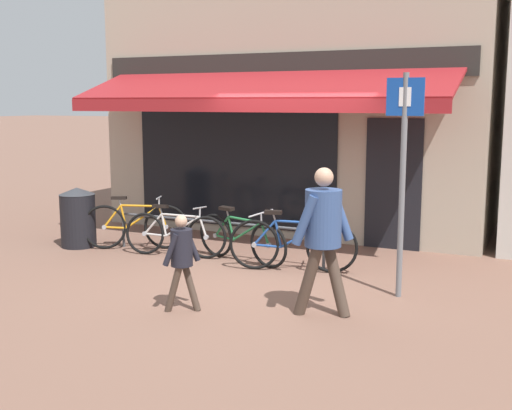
# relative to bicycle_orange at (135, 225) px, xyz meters

# --- Properties ---
(ground_plane) EXTENTS (160.00, 160.00, 0.00)m
(ground_plane) POSITION_rel_bicycle_orange_xyz_m (2.54, -0.74, -0.38)
(ground_plane) COLOR brown
(shop_front) EXTENTS (6.96, 4.43, 6.48)m
(shop_front) POSITION_rel_bicycle_orange_xyz_m (1.68, 3.23, 2.85)
(shop_front) COLOR tan
(shop_front) RESTS_ON ground_plane
(bike_rack_rail) EXTENTS (3.55, 0.04, 0.57)m
(bike_rack_rail) POSITION_rel_bicycle_orange_xyz_m (1.47, 0.04, 0.09)
(bike_rack_rail) COLOR #47494F
(bike_rack_rail) RESTS_ON ground_plane
(bicycle_orange) EXTENTS (1.58, 0.85, 0.86)m
(bicycle_orange) POSITION_rel_bicycle_orange_xyz_m (0.00, 0.00, 0.00)
(bicycle_orange) COLOR black
(bicycle_orange) RESTS_ON ground_plane
(bicycle_silver) EXTENTS (1.67, 0.54, 0.81)m
(bicycle_silver) POSITION_rel_bicycle_orange_xyz_m (0.86, -0.16, -0.03)
(bicycle_silver) COLOR black
(bicycle_silver) RESTS_ON ground_plane
(bicycle_green) EXTENTS (1.68, 0.68, 0.82)m
(bicycle_green) POSITION_rel_bicycle_orange_xyz_m (1.95, -0.09, -0.02)
(bicycle_green) COLOR black
(bicycle_green) RESTS_ON ground_plane
(bicycle_blue) EXTENTS (1.77, 0.61, 0.86)m
(bicycle_blue) POSITION_rel_bicycle_orange_xyz_m (2.83, -0.25, 0.00)
(bicycle_blue) COLOR black
(bicycle_blue) RESTS_ON ground_plane
(pedestrian_adult) EXTENTS (0.64, 0.56, 1.67)m
(pedestrian_adult) POSITION_rel_bicycle_orange_xyz_m (3.82, -1.86, 0.62)
(pedestrian_adult) COLOR #47382D
(pedestrian_adult) RESTS_ON ground_plane
(pedestrian_child) EXTENTS (0.38, 0.43, 1.12)m
(pedestrian_child) POSITION_rel_bicycle_orange_xyz_m (2.34, -2.38, 0.29)
(pedestrian_child) COLOR #47382D
(pedestrian_child) RESTS_ON ground_plane
(litter_bin) EXTENTS (0.58, 0.58, 0.98)m
(litter_bin) POSITION_rel_bicycle_orange_xyz_m (-0.94, -0.26, 0.11)
(litter_bin) COLOR black
(litter_bin) RESTS_ON ground_plane
(parking_sign) EXTENTS (0.44, 0.07, 2.69)m
(parking_sign) POSITION_rel_bicycle_orange_xyz_m (4.45, -0.80, 1.25)
(parking_sign) COLOR slate
(parking_sign) RESTS_ON ground_plane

